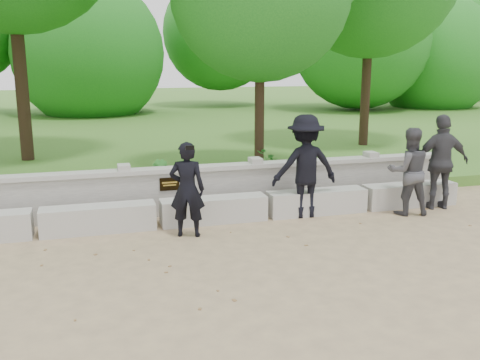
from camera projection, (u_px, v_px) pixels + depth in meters
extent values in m
plane|color=tan|center=(176.00, 265.00, 7.56)|extent=(80.00, 80.00, 0.00)
cube|color=#406F28|center=(117.00, 132.00, 20.67)|extent=(40.00, 22.00, 0.25)
cube|color=beige|center=(99.00, 219.00, 9.03)|extent=(1.90, 0.45, 0.45)
cube|color=beige|center=(214.00, 210.00, 9.57)|extent=(1.90, 0.45, 0.45)
cube|color=beige|center=(317.00, 202.00, 10.10)|extent=(1.90, 0.45, 0.45)
cube|color=beige|center=(409.00, 195.00, 10.64)|extent=(1.90, 0.45, 0.45)
cube|color=beige|center=(153.00, 194.00, 9.91)|extent=(12.50, 0.25, 0.82)
cube|color=beige|center=(152.00, 171.00, 9.81)|extent=(12.50, 0.35, 0.08)
cube|color=black|center=(170.00, 184.00, 9.82)|extent=(0.36, 0.02, 0.24)
imported|color=black|center=(187.00, 189.00, 8.68)|extent=(0.66, 0.53, 1.58)
cube|color=black|center=(190.00, 148.00, 8.23)|extent=(0.14, 0.06, 0.07)
imported|color=#434248|center=(409.00, 171.00, 9.94)|extent=(0.92, 0.79, 1.64)
imported|color=black|center=(305.00, 166.00, 9.77)|extent=(1.25, 0.75, 1.89)
imported|color=#3A3A3F|center=(441.00, 162.00, 10.31)|extent=(1.13, 0.60, 1.84)
cylinder|color=#382619|center=(20.00, 66.00, 13.76)|extent=(0.33, 0.33, 4.90)
cylinder|color=#382619|center=(260.00, 101.00, 12.46)|extent=(0.22, 0.22, 3.33)
cylinder|color=#382619|center=(366.00, 77.00, 16.39)|extent=(0.28, 0.28, 4.21)
imported|color=#2C7327|center=(162.00, 177.00, 10.60)|extent=(0.47, 0.46, 0.67)
imported|color=#2C7327|center=(270.00, 164.00, 12.06)|extent=(0.73, 0.70, 0.62)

